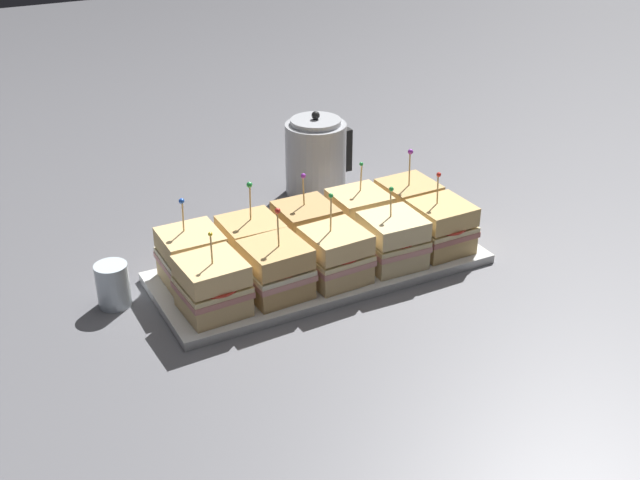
{
  "coord_description": "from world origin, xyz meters",
  "views": [
    {
      "loc": [
        -0.67,
        -1.27,
        0.83
      ],
      "look_at": [
        0.0,
        0.0,
        0.07
      ],
      "focal_mm": 45.0,
      "sensor_mm": 36.0,
      "label": 1
    }
  ],
  "objects_px": {
    "sandwich_front_far_left": "(212,286)",
    "serving_platter": "(320,268)",
    "sandwich_back_left": "(251,243)",
    "sandwich_back_right": "(359,216)",
    "drinking_glass": "(113,285)",
    "sandwich_front_center": "(336,255)",
    "sandwich_front_right": "(393,241)",
    "sandwich_back_far_right": "(408,205)",
    "sandwich_back_far_left": "(192,257)",
    "sandwich_front_far_right": "(441,227)",
    "sandwich_front_left": "(276,270)",
    "sandwich_back_center": "(305,229)",
    "kettle_steel": "(316,157)"
  },
  "relations": [
    {
      "from": "sandwich_back_left",
      "to": "sandwich_front_center",
      "type": "bearing_deg",
      "value": -45.19
    },
    {
      "from": "sandwich_back_right",
      "to": "sandwich_front_right",
      "type": "bearing_deg",
      "value": -88.83
    },
    {
      "from": "sandwich_back_left",
      "to": "sandwich_back_center",
      "type": "height_order",
      "value": "sandwich_back_left"
    },
    {
      "from": "sandwich_front_far_right",
      "to": "drinking_glass",
      "type": "height_order",
      "value": "sandwich_front_far_right"
    },
    {
      "from": "sandwich_back_far_left",
      "to": "sandwich_front_far_left",
      "type": "bearing_deg",
      "value": -91.75
    },
    {
      "from": "sandwich_front_far_left",
      "to": "sandwich_back_right",
      "type": "distance_m",
      "value": 0.41
    },
    {
      "from": "sandwich_front_left",
      "to": "serving_platter",
      "type": "bearing_deg",
      "value": 25.96
    },
    {
      "from": "sandwich_back_center",
      "to": "kettle_steel",
      "type": "height_order",
      "value": "kettle_steel"
    },
    {
      "from": "sandwich_back_far_left",
      "to": "sandwich_back_far_right",
      "type": "relative_size",
      "value": 0.93
    },
    {
      "from": "sandwich_front_left",
      "to": "sandwich_back_left",
      "type": "bearing_deg",
      "value": 89.13
    },
    {
      "from": "sandwich_back_center",
      "to": "serving_platter",
      "type": "bearing_deg",
      "value": -87.33
    },
    {
      "from": "sandwich_front_center",
      "to": "sandwich_back_right",
      "type": "xyz_separation_m",
      "value": [
        0.13,
        0.13,
        -0.0
      ]
    },
    {
      "from": "sandwich_front_right",
      "to": "sandwich_back_far_right",
      "type": "xyz_separation_m",
      "value": [
        0.12,
        0.13,
        0.0
      ]
    },
    {
      "from": "serving_platter",
      "to": "sandwich_front_center",
      "type": "xyz_separation_m",
      "value": [
        0.0,
        -0.07,
        0.06
      ]
    },
    {
      "from": "sandwich_back_center",
      "to": "sandwich_back_right",
      "type": "relative_size",
      "value": 1.02
    },
    {
      "from": "serving_platter",
      "to": "drinking_glass",
      "type": "distance_m",
      "value": 0.42
    },
    {
      "from": "sandwich_back_right",
      "to": "drinking_glass",
      "type": "bearing_deg",
      "value": 179.35
    },
    {
      "from": "sandwich_front_far_left",
      "to": "serving_platter",
      "type": "bearing_deg",
      "value": 13.81
    },
    {
      "from": "sandwich_front_center",
      "to": "sandwich_front_right",
      "type": "distance_m",
      "value": 0.13
    },
    {
      "from": "drinking_glass",
      "to": "sandwich_front_center",
      "type": "bearing_deg",
      "value": -18.55
    },
    {
      "from": "sandwich_front_center",
      "to": "sandwich_front_right",
      "type": "bearing_deg",
      "value": 0.0
    },
    {
      "from": "serving_platter",
      "to": "sandwich_back_center",
      "type": "bearing_deg",
      "value": 92.67
    },
    {
      "from": "sandwich_front_center",
      "to": "sandwich_back_far_left",
      "type": "relative_size",
      "value": 1.06
    },
    {
      "from": "serving_platter",
      "to": "sandwich_back_left",
      "type": "xyz_separation_m",
      "value": [
        -0.13,
        0.06,
        0.06
      ]
    },
    {
      "from": "sandwich_front_far_left",
      "to": "drinking_glass",
      "type": "relative_size",
      "value": 1.92
    },
    {
      "from": "serving_platter",
      "to": "sandwich_front_center",
      "type": "relative_size",
      "value": 3.69
    },
    {
      "from": "sandwich_front_left",
      "to": "kettle_steel",
      "type": "relative_size",
      "value": 0.86
    },
    {
      "from": "sandwich_front_left",
      "to": "sandwich_back_right",
      "type": "distance_m",
      "value": 0.29
    },
    {
      "from": "serving_platter",
      "to": "sandwich_back_right",
      "type": "bearing_deg",
      "value": 26.76
    },
    {
      "from": "sandwich_front_left",
      "to": "sandwich_back_left",
      "type": "distance_m",
      "value": 0.12
    },
    {
      "from": "serving_platter",
      "to": "sandwich_front_right",
      "type": "bearing_deg",
      "value": -26.46
    },
    {
      "from": "sandwich_front_center",
      "to": "drinking_glass",
      "type": "relative_size",
      "value": 2.12
    },
    {
      "from": "sandwich_front_right",
      "to": "sandwich_back_far_left",
      "type": "xyz_separation_m",
      "value": [
        -0.38,
        0.13,
        0.0
      ]
    },
    {
      "from": "sandwich_front_far_right",
      "to": "sandwich_back_left",
      "type": "relative_size",
      "value": 0.95
    },
    {
      "from": "sandwich_back_far_left",
      "to": "sandwich_back_left",
      "type": "relative_size",
      "value": 0.96
    },
    {
      "from": "sandwich_front_far_left",
      "to": "sandwich_back_far_right",
      "type": "bearing_deg",
      "value": 13.76
    },
    {
      "from": "sandwich_front_center",
      "to": "sandwich_back_right",
      "type": "distance_m",
      "value": 0.18
    },
    {
      "from": "sandwich_back_right",
      "to": "sandwich_front_far_right",
      "type": "bearing_deg",
      "value": -45.2
    },
    {
      "from": "sandwich_front_far_right",
      "to": "sandwich_back_left",
      "type": "distance_m",
      "value": 0.4
    },
    {
      "from": "sandwich_back_far_left",
      "to": "sandwich_back_center",
      "type": "distance_m",
      "value": 0.25
    },
    {
      "from": "sandwich_back_right",
      "to": "drinking_glass",
      "type": "height_order",
      "value": "sandwich_back_right"
    },
    {
      "from": "sandwich_back_right",
      "to": "sandwich_back_far_right",
      "type": "height_order",
      "value": "sandwich_back_far_right"
    },
    {
      "from": "sandwich_back_far_left",
      "to": "sandwich_front_right",
      "type": "bearing_deg",
      "value": -18.09
    },
    {
      "from": "drinking_glass",
      "to": "serving_platter",
      "type": "bearing_deg",
      "value": -9.91
    },
    {
      "from": "sandwich_front_left",
      "to": "sandwich_back_center",
      "type": "bearing_deg",
      "value": 45.15
    },
    {
      "from": "sandwich_front_far_left",
      "to": "sandwich_back_center",
      "type": "relative_size",
      "value": 0.97
    },
    {
      "from": "sandwich_front_far_right",
      "to": "kettle_steel",
      "type": "height_order",
      "value": "kettle_steel"
    },
    {
      "from": "sandwich_front_center",
      "to": "drinking_glass",
      "type": "bearing_deg",
      "value": 161.45
    },
    {
      "from": "sandwich_front_left",
      "to": "sandwich_back_right",
      "type": "xyz_separation_m",
      "value": [
        0.26,
        0.13,
        -0.0
      ]
    },
    {
      "from": "sandwich_front_center",
      "to": "kettle_steel",
      "type": "xyz_separation_m",
      "value": [
        0.17,
        0.42,
        0.02
      ]
    }
  ]
}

